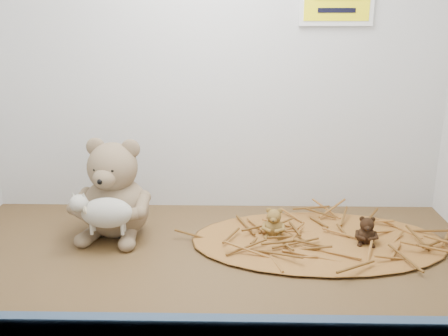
# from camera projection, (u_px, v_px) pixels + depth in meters

# --- Properties ---
(alcove_shell) EXTENTS (1.20, 0.60, 0.90)m
(alcove_shell) POSITION_uv_depth(u_px,v_px,m) (211.00, 44.00, 1.06)
(alcove_shell) COLOR #3F2C15
(alcove_shell) RESTS_ON ground
(front_rail) EXTENTS (1.19, 0.02, 0.04)m
(front_rail) POSITION_uv_depth(u_px,v_px,m) (203.00, 327.00, 0.82)
(front_rail) COLOR #334761
(front_rail) RESTS_ON shelf_floor
(straw_bed) EXTENTS (0.59, 0.34, 0.01)m
(straw_bed) POSITION_uv_depth(u_px,v_px,m) (318.00, 240.00, 1.16)
(straw_bed) COLOR brown
(straw_bed) RESTS_ON shelf_floor
(main_teddy) EXTENTS (0.22, 0.23, 0.24)m
(main_teddy) POSITION_uv_depth(u_px,v_px,m) (115.00, 188.00, 1.18)
(main_teddy) COLOR #7F684E
(main_teddy) RESTS_ON shelf_floor
(toy_lamb) EXTENTS (0.15, 0.09, 0.10)m
(toy_lamb) POSITION_uv_depth(u_px,v_px,m) (107.00, 213.00, 1.11)
(toy_lamb) COLOR beige
(toy_lamb) RESTS_ON main_teddy
(mini_teddy_tan) EXTENTS (0.06, 0.07, 0.07)m
(mini_teddy_tan) POSITION_uv_depth(u_px,v_px,m) (274.00, 221.00, 1.17)
(mini_teddy_tan) COLOR brown
(mini_teddy_tan) RESTS_ON straw_bed
(mini_teddy_brown) EXTENTS (0.06, 0.06, 0.07)m
(mini_teddy_brown) POSITION_uv_depth(u_px,v_px,m) (367.00, 229.00, 1.13)
(mini_teddy_brown) COLOR black
(mini_teddy_brown) RESTS_ON straw_bed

